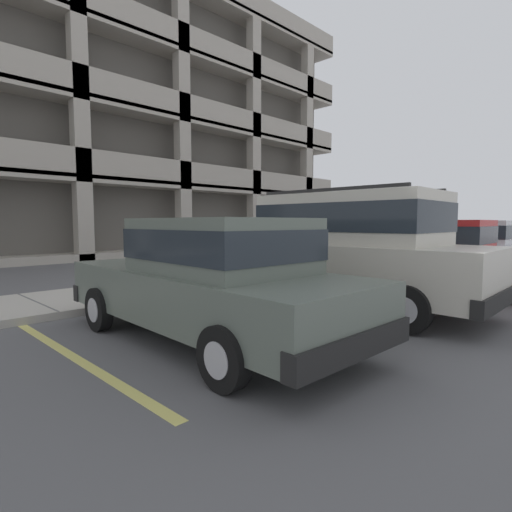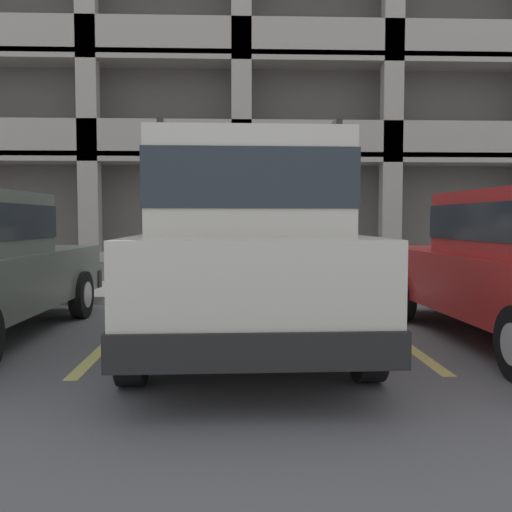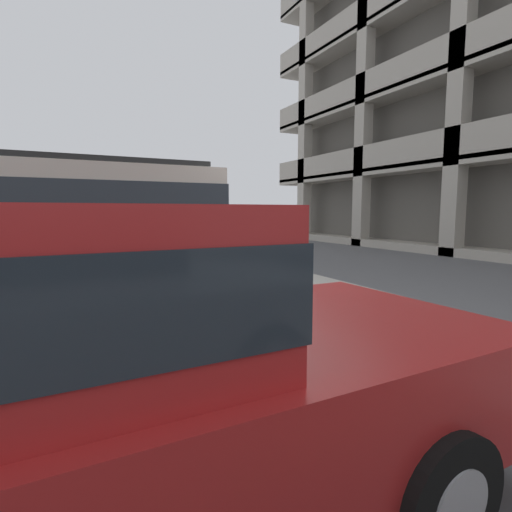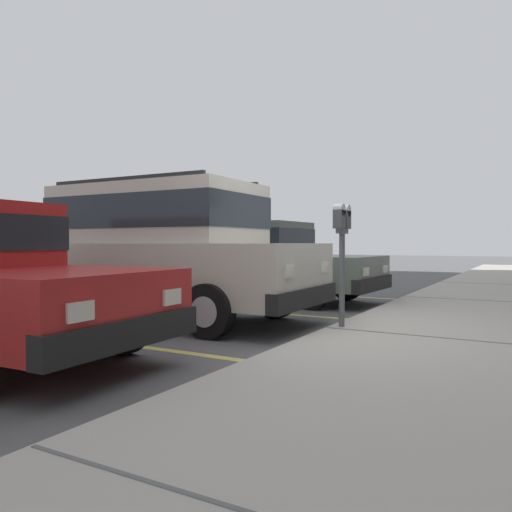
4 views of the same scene
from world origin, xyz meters
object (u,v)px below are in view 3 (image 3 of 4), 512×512
object	(u,v)px
dark_hatchback	(48,377)
parking_meter_near	(297,232)
silver_suv	(78,251)
red_sedan	(79,251)

from	to	relation	value
dark_hatchback	parking_meter_near	size ratio (longest dim) A/B	3.07
silver_suv	red_sedan	distance (m)	2.95
silver_suv	parking_meter_near	size ratio (longest dim) A/B	3.25
silver_suv	dark_hatchback	bearing A→B (deg)	-5.54
red_sedan	dark_hatchback	distance (m)	5.84
dark_hatchback	red_sedan	bearing A→B (deg)	174.18
silver_suv	parking_meter_near	distance (m)	2.83
dark_hatchback	silver_suv	bearing A→B (deg)	173.07
silver_suv	parking_meter_near	bearing A→B (deg)	89.74
dark_hatchback	parking_meter_near	distance (m)	4.25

